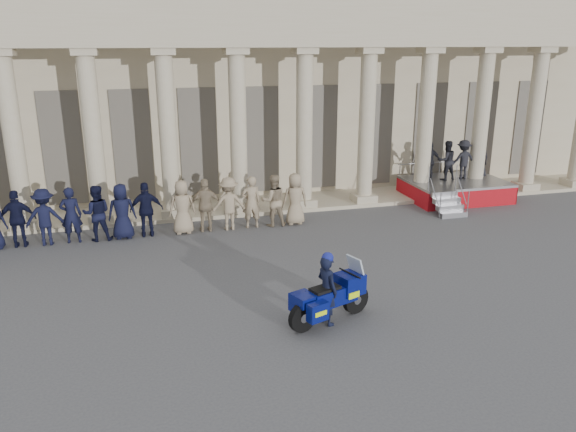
{
  "coord_description": "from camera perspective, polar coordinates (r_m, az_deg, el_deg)",
  "views": [
    {
      "loc": [
        -2.33,
        -12.89,
        6.52
      ],
      "look_at": [
        1.73,
        2.3,
        1.6
      ],
      "focal_mm": 35.0,
      "sensor_mm": 36.0,
      "label": 1
    }
  ],
  "objects": [
    {
      "name": "motorcycle",
      "position": [
        13.63,
        4.38,
        -8.16
      ],
      "size": [
        2.28,
        1.34,
        1.52
      ],
      "rotation": [
        0.0,
        0.0,
        0.36
      ],
      "color": "black",
      "rests_on": "ground"
    },
    {
      "name": "rider",
      "position": [
        13.44,
        3.98,
        -7.36
      ],
      "size": [
        0.61,
        0.74,
        1.83
      ],
      "rotation": [
        0.0,
        0.0,
        1.93
      ],
      "color": "black",
      "rests_on": "ground"
    },
    {
      "name": "ground",
      "position": [
        14.64,
        -4.26,
        -9.13
      ],
      "size": [
        90.0,
        90.0,
        0.0
      ],
      "primitive_type": "plane",
      "color": "#464648",
      "rests_on": "ground"
    },
    {
      "name": "building",
      "position": [
        27.81,
        -10.37,
        12.99
      ],
      "size": [
        40.0,
        12.5,
        9.0
      ],
      "color": "tan",
      "rests_on": "ground"
    },
    {
      "name": "reviewing_stand",
      "position": [
        24.95,
        16.69,
        4.62
      ],
      "size": [
        4.09,
        3.96,
        2.51
      ],
      "color": "gray",
      "rests_on": "ground"
    },
    {
      "name": "officer_rank",
      "position": [
        20.1,
        -21.71,
        0.05
      ],
      "size": [
        16.78,
        0.73,
        1.92
      ],
      "color": "black",
      "rests_on": "ground"
    }
  ]
}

